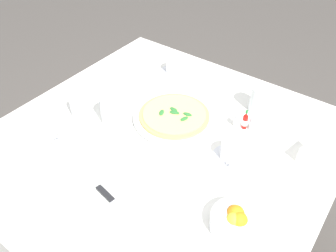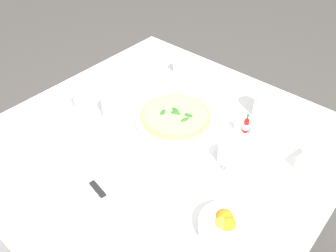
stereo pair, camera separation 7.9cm
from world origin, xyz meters
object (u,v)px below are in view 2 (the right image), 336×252
(citrus_bowl, at_px, (225,226))
(coffee_cup_back_corner, at_px, (181,67))
(pepper_shaker, at_px, (238,125))
(menu_card, at_px, (305,157))
(water_glass_far_right, at_px, (263,105))
(water_glass_right_edge, at_px, (112,109))
(pizza_plate, at_px, (176,118))
(pizza, at_px, (176,115))
(napkin_folded, at_px, (107,202))
(water_glass_center_back, at_px, (83,103))
(dinner_knife, at_px, (107,200))
(coffee_cup_left_edge, at_px, (70,131))
(hot_sauce_bottle, at_px, (246,125))
(coffee_cup_far_left, at_px, (229,156))
(salt_shaker, at_px, (254,129))

(citrus_bowl, bearing_deg, coffee_cup_back_corner, 137.49)
(pepper_shaker, distance_m, menu_card, 0.26)
(water_glass_far_right, distance_m, water_glass_right_edge, 0.58)
(pizza_plate, xyz_separation_m, water_glass_far_right, (0.23, 0.25, 0.04))
(pizza, bearing_deg, napkin_folded, -77.52)
(menu_card, bearing_deg, water_glass_center_back, -56.03)
(pizza_plate, xyz_separation_m, dinner_knife, (0.10, -0.44, 0.01))
(pizza_plate, height_order, pepper_shaker, pepper_shaker)
(napkin_folded, height_order, citrus_bowl, citrus_bowl)
(coffee_cup_left_edge, xyz_separation_m, citrus_bowl, (0.65, 0.04, -0.00))
(coffee_cup_left_edge, distance_m, coffee_cup_back_corner, 0.61)
(hot_sauce_bottle, bearing_deg, coffee_cup_far_left, -77.92)
(water_glass_center_back, xyz_separation_m, hot_sauce_bottle, (0.55, 0.32, -0.01))
(citrus_bowl, height_order, salt_shaker, citrus_bowl)
(napkin_folded, bearing_deg, menu_card, 66.17)
(water_glass_far_right, bearing_deg, pizza, -133.17)
(water_glass_right_edge, distance_m, pepper_shaker, 0.48)
(water_glass_center_back, relative_size, water_glass_right_edge, 0.80)
(coffee_cup_far_left, bearing_deg, citrus_bowl, -58.87)
(coffee_cup_left_edge, bearing_deg, pizza_plate, 55.13)
(coffee_cup_back_corner, bearing_deg, napkin_folded, -67.62)
(citrus_bowl, relative_size, pepper_shaker, 2.67)
(hot_sauce_bottle, bearing_deg, pepper_shaker, -160.35)
(salt_shaker, bearing_deg, coffee_cup_far_left, -87.14)
(pizza_plate, bearing_deg, salt_shaker, 25.54)
(pizza_plate, height_order, napkin_folded, napkin_folded)
(dinner_knife, bearing_deg, salt_shaker, 83.44)
(napkin_folded, bearing_deg, pizza, 113.20)
(napkin_folded, distance_m, salt_shaker, 0.60)
(dinner_knife, bearing_deg, coffee_cup_left_edge, 170.40)
(water_glass_right_edge, bearing_deg, coffee_cup_back_corner, 92.40)
(napkin_folded, bearing_deg, pizza_plate, 113.22)
(coffee_cup_left_edge, xyz_separation_m, coffee_cup_back_corner, (0.03, 0.61, 0.00))
(hot_sauce_bottle, bearing_deg, menu_card, -3.18)
(water_glass_far_right, distance_m, hot_sauce_bottle, 0.13)
(hot_sauce_bottle, relative_size, menu_card, 0.94)
(citrus_bowl, distance_m, pepper_shaker, 0.45)
(water_glass_center_back, relative_size, menu_card, 1.17)
(pepper_shaker, bearing_deg, dinner_knife, -101.54)
(citrus_bowl, bearing_deg, coffee_cup_far_left, 121.13)
(dinner_knife, bearing_deg, menu_card, 65.54)
(coffee_cup_far_left, distance_m, dinner_knife, 0.43)
(coffee_cup_back_corner, relative_size, hot_sauce_bottle, 1.57)
(menu_card, bearing_deg, dinner_knife, -21.47)
(dinner_knife, height_order, citrus_bowl, citrus_bowl)
(pizza, xyz_separation_m, napkin_folded, (0.10, -0.44, -0.01))
(coffee_cup_left_edge, distance_m, menu_card, 0.83)
(coffee_cup_left_edge, xyz_separation_m, dinner_knife, (0.33, -0.12, -0.00))
(coffee_cup_far_left, xyz_separation_m, menu_card, (0.20, 0.16, 0.00))
(water_glass_far_right, xyz_separation_m, menu_card, (0.24, -0.14, -0.02))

